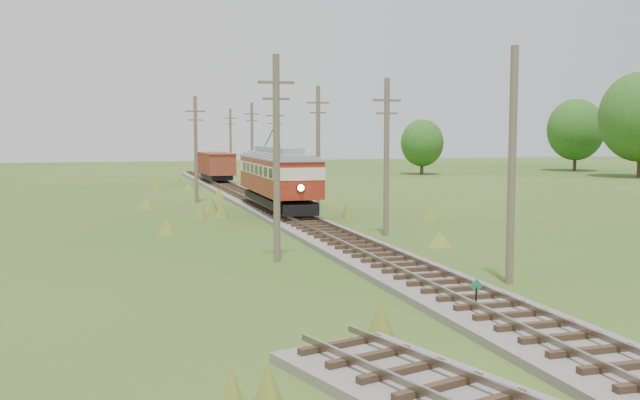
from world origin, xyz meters
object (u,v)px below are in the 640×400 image
object	(u,v)px
gravel_pile	(273,182)
streetcar	(278,174)
switch_marker	(476,293)
gondola	(216,165)

from	to	relation	value
gravel_pile	streetcar	bearing A→B (deg)	-101.76
streetcar	gravel_pile	size ratio (longest dim) A/B	3.50
gravel_pile	switch_marker	bearing A→B (deg)	-95.55
gondola	gravel_pile	world-z (taller)	gondola
switch_marker	streetcar	bearing A→B (deg)	89.60
gondola	gravel_pile	xyz separation A→B (m)	(4.83, -7.02, -1.53)
switch_marker	gondola	bearing A→B (deg)	89.81
gondola	streetcar	bearing A→B (deg)	-91.34
streetcar	gondola	xyz separation A→B (m)	(0.00, 30.22, -0.68)
gondola	gravel_pile	bearing A→B (deg)	-56.80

